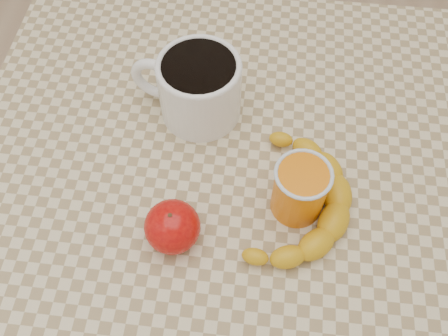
# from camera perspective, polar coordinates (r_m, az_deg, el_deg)

# --- Properties ---
(ground) EXTENTS (3.00, 3.00, 0.00)m
(ground) POSITION_cam_1_polar(r_m,az_deg,el_deg) (1.43, -0.00, -16.25)
(ground) COLOR tan
(ground) RESTS_ON ground
(table) EXTENTS (0.80, 0.80, 0.75)m
(table) POSITION_cam_1_polar(r_m,az_deg,el_deg) (0.81, -0.00, -3.90)
(table) COLOR beige
(table) RESTS_ON ground
(coffee_mug) EXTENTS (0.18, 0.15, 0.11)m
(coffee_mug) POSITION_cam_1_polar(r_m,az_deg,el_deg) (0.76, -3.05, 9.33)
(coffee_mug) COLOR white
(coffee_mug) RESTS_ON table
(orange_juice_glass) EXTENTS (0.08, 0.08, 0.09)m
(orange_juice_glass) POSITION_cam_1_polar(r_m,az_deg,el_deg) (0.68, 8.66, -2.44)
(orange_juice_glass) COLOR orange
(orange_juice_glass) RESTS_ON table
(apple) EXTENTS (0.08, 0.08, 0.07)m
(apple) POSITION_cam_1_polar(r_m,az_deg,el_deg) (0.66, -5.92, -6.69)
(apple) COLOR #930407
(apple) RESTS_ON table
(banana) EXTENTS (0.32, 0.36, 0.04)m
(banana) POSITION_cam_1_polar(r_m,az_deg,el_deg) (0.70, 8.25, -3.88)
(banana) COLOR gold
(banana) RESTS_ON table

